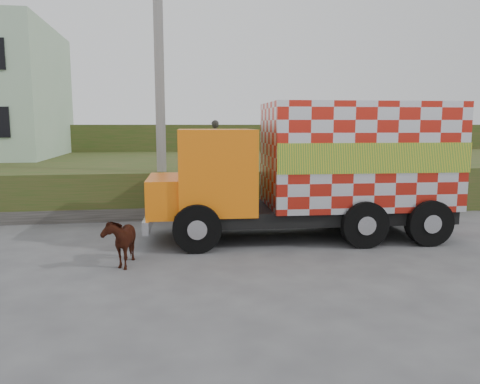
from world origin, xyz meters
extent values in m
plane|color=#474749|center=(0.00, 0.00, 0.00)|extent=(120.00, 120.00, 0.00)
cube|color=#2C4918|center=(0.00, 10.00, 0.75)|extent=(40.00, 12.00, 1.50)
cube|color=#2C4918|center=(0.00, 22.00, 1.50)|extent=(40.00, 12.00, 3.00)
cube|color=#595651|center=(-2.00, 4.20, 0.20)|extent=(16.00, 0.50, 0.40)
cube|color=gray|center=(-1.00, 4.60, 4.00)|extent=(0.30, 0.30, 8.00)
cube|color=black|center=(2.94, 1.18, 0.68)|extent=(7.23, 2.60, 0.37)
cube|color=orange|center=(0.42, 1.28, 1.84)|extent=(1.99, 2.49, 2.10)
cube|color=orange|center=(-0.79, 1.33, 1.21)|extent=(1.14, 2.25, 0.94)
cube|color=silver|center=(4.20, 1.12, 2.20)|extent=(4.93, 2.72, 2.73)
cube|color=yellow|center=(4.14, -0.16, 2.20)|extent=(4.83, 0.24, 0.73)
cube|color=yellow|center=(4.25, 2.40, 2.20)|extent=(4.83, 0.24, 0.73)
cube|color=silver|center=(-1.31, 1.35, 0.58)|extent=(0.26, 2.42, 0.31)
cylinder|color=black|center=(-0.15, 0.10, 0.58)|extent=(1.17, 0.41, 1.15)
cylinder|color=black|center=(-0.05, 2.51, 0.58)|extent=(1.17, 0.41, 1.15)
cylinder|color=black|center=(3.94, -0.07, 0.58)|extent=(1.17, 0.41, 1.15)
cylinder|color=black|center=(4.04, 2.34, 0.58)|extent=(1.17, 0.41, 1.15)
cylinder|color=black|center=(5.61, -0.14, 0.58)|extent=(1.17, 0.41, 1.15)
cylinder|color=black|center=(5.71, 2.27, 0.58)|extent=(1.17, 0.41, 1.15)
imported|color=black|center=(-1.85, -0.63, 0.54)|extent=(0.68, 1.31, 1.07)
imported|color=#282524|center=(0.99, 6.96, 2.34)|extent=(0.71, 0.57, 1.68)
camera|label=1|loc=(-0.81, -10.72, 3.00)|focal=35.00mm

